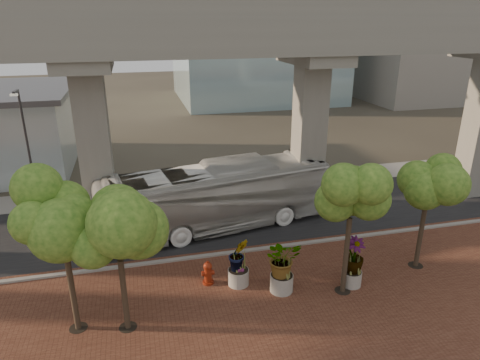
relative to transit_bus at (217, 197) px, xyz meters
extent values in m
plane|color=#393329|center=(-0.30, -1.18, -1.88)|extent=(160.00, 160.00, 0.00)
cube|color=brown|center=(-0.30, -9.18, -1.85)|extent=(70.00, 13.00, 0.06)
cube|color=black|center=(-0.30, 0.82, -1.86)|extent=(90.00, 8.00, 0.04)
cube|color=gray|center=(-0.30, -3.18, -1.80)|extent=(70.00, 0.25, 0.16)
cube|color=gray|center=(-0.30, 6.32, -1.85)|extent=(90.00, 3.00, 0.06)
cube|color=gray|center=(-0.30, -0.78, 8.62)|extent=(72.00, 2.40, 1.80)
cube|color=gray|center=(-0.30, 2.42, 8.62)|extent=(72.00, 2.40, 1.80)
cube|color=gray|center=(-0.30, -1.88, 10.02)|extent=(72.00, 0.12, 1.00)
cube|color=gray|center=(-0.30, 3.52, 10.02)|extent=(72.00, 0.12, 1.00)
cube|color=gray|center=(37.70, 34.82, 10.12)|extent=(18.00, 16.00, 24.00)
imported|color=silver|center=(0.00, 0.00, 0.00)|extent=(13.85, 5.37, 3.77)
cylinder|color=maroon|center=(-1.55, -5.49, -1.77)|extent=(0.51, 0.51, 0.11)
cylinder|color=maroon|center=(-1.55, -5.49, -1.35)|extent=(0.34, 0.34, 0.83)
sphere|color=maroon|center=(-1.55, -5.49, -0.94)|extent=(0.40, 0.40, 0.40)
cylinder|color=maroon|center=(-1.55, -5.49, -0.75)|extent=(0.11, 0.11, 0.14)
cylinder|color=maroon|center=(-1.55, -5.49, -1.28)|extent=(0.57, 0.23, 0.23)
cylinder|color=#A39B93|center=(1.50, -6.82, -1.43)|extent=(1.02, 1.02, 0.79)
imported|color=#2F5F19|center=(1.50, -6.82, -0.18)|extent=(2.27, 2.27, 1.70)
cylinder|color=gray|center=(4.70, -7.17, -1.47)|extent=(0.90, 0.90, 0.70)
imported|color=#2F5F19|center=(4.70, -7.17, -0.30)|extent=(2.19, 2.19, 1.64)
cylinder|color=#A09A90|center=(-0.23, -5.88, -1.45)|extent=(0.95, 0.95, 0.74)
imported|color=#2F5F19|center=(-0.23, -5.88, -0.29)|extent=(2.12, 2.12, 1.59)
cylinder|color=#3E3123|center=(-6.99, -7.23, 0.15)|extent=(0.22, 0.22, 3.95)
cylinder|color=black|center=(-6.99, -7.23, -1.82)|extent=(0.70, 0.70, 0.01)
cylinder|color=#3E3123|center=(-5.11, -7.66, -0.32)|extent=(0.22, 0.22, 3.01)
cylinder|color=black|center=(-5.11, -7.66, -1.82)|extent=(0.70, 0.70, 0.01)
cylinder|color=#3E3123|center=(4.12, -7.51, -0.04)|extent=(0.22, 0.22, 3.57)
cylinder|color=black|center=(4.12, -7.51, -1.82)|extent=(0.70, 0.70, 0.01)
cylinder|color=#3E3123|center=(8.54, -6.48, -0.02)|extent=(0.22, 0.22, 3.61)
cylinder|color=black|center=(8.54, -6.48, -1.82)|extent=(0.70, 0.70, 0.01)
cylinder|color=#2D2D32|center=(-10.35, 4.39, 1.94)|extent=(0.13, 0.13, 7.56)
cube|color=#2D2D32|center=(-10.35, 3.92, 5.71)|extent=(0.14, 0.94, 0.14)
cube|color=silver|center=(-10.35, 3.45, 5.62)|extent=(0.38, 0.19, 0.11)
cylinder|color=#2D2C31|center=(8.23, 5.25, 2.59)|extent=(0.16, 0.16, 8.86)
cube|color=#2D2C31|center=(8.23, 4.69, 7.02)|extent=(0.17, 1.11, 0.17)
cube|color=silver|center=(8.23, 4.14, 6.91)|extent=(0.44, 0.22, 0.13)
camera|label=1|loc=(-4.16, -21.87, 9.48)|focal=32.00mm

